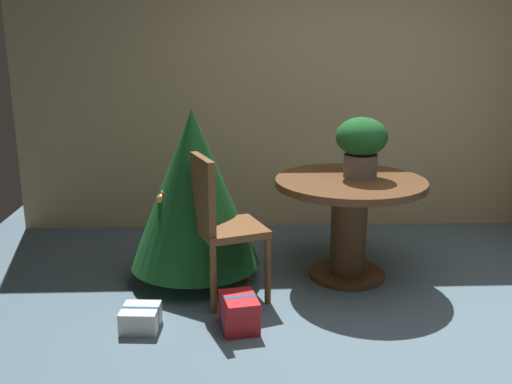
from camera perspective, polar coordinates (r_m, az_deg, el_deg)
name	(u,v)px	position (r m, az deg, el deg)	size (l,w,h in m)	color
ground_plane	(398,333)	(3.85, 13.59, -13.17)	(6.60, 6.60, 0.00)	slate
back_wall_panel	(342,90)	(5.57, 8.33, 9.81)	(6.00, 0.10, 2.60)	tan
round_dining_table	(349,211)	(4.42, 9.05, -1.79)	(1.11, 1.11, 0.77)	brown
flower_vase	(361,142)	(4.38, 10.17, 4.76)	(0.38, 0.38, 0.45)	#665B51
wooden_chair_left	(219,220)	(3.99, -3.60, -2.75)	(0.56, 0.56, 1.02)	brown
holiday_tree	(194,188)	(4.28, -6.08, 0.36)	(0.96, 0.96, 1.29)	brown
gift_box_red	(239,312)	(3.76, -1.65, -11.61)	(0.26, 0.32, 0.21)	red
gift_box_cream	(141,318)	(3.84, -11.15, -11.91)	(0.25, 0.25, 0.14)	silver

